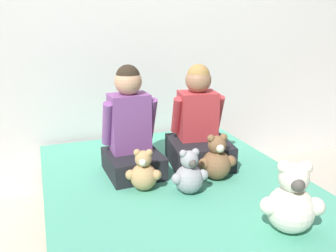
% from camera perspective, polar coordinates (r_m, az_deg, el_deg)
% --- Properties ---
extents(ground_plane, '(14.00, 14.00, 0.00)m').
position_cam_1_polar(ground_plane, '(2.10, 2.22, -19.24)').
color(ground_plane, '#B2A899').
extents(wall_behind_bed, '(8.00, 0.06, 2.50)m').
position_cam_1_polar(wall_behind_bed, '(2.66, -6.17, 17.06)').
color(wall_behind_bed, silver).
rests_on(wall_behind_bed, ground_plane).
extents(bed, '(1.40, 1.89, 0.38)m').
position_cam_1_polar(bed, '(2.00, 2.28, -14.87)').
color(bed, '#997F60').
rests_on(bed, ground_plane).
extents(child_on_left, '(0.32, 0.35, 0.62)m').
position_cam_1_polar(child_on_left, '(2.02, -5.99, -0.88)').
color(child_on_left, black).
rests_on(child_on_left, bed).
extents(child_on_right, '(0.40, 0.41, 0.60)m').
position_cam_1_polar(child_on_right, '(2.16, 4.90, -0.36)').
color(child_on_right, black).
rests_on(child_on_right, bed).
extents(teddy_bear_held_by_left_child, '(0.18, 0.14, 0.22)m').
position_cam_1_polar(teddy_bear_held_by_left_child, '(1.86, -3.94, -7.50)').
color(teddy_bear_held_by_left_child, tan).
rests_on(teddy_bear_held_by_left_child, bed).
extents(teddy_bear_held_by_right_child, '(0.22, 0.16, 0.26)m').
position_cam_1_polar(teddy_bear_held_by_right_child, '(1.98, 7.79, -5.47)').
color(teddy_bear_held_by_right_child, brown).
rests_on(teddy_bear_held_by_right_child, bed).
extents(teddy_bear_between_children, '(0.20, 0.15, 0.24)m').
position_cam_1_polar(teddy_bear_between_children, '(1.82, 3.42, -7.80)').
color(teddy_bear_between_children, '#939399').
rests_on(teddy_bear_between_children, bed).
extents(teddy_bear_at_foot_of_bed, '(0.25, 0.20, 0.32)m').
position_cam_1_polar(teddy_bear_at_foot_of_bed, '(1.58, 19.16, -11.49)').
color(teddy_bear_at_foot_of_bed, silver).
rests_on(teddy_bear_at_foot_of_bed, bed).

